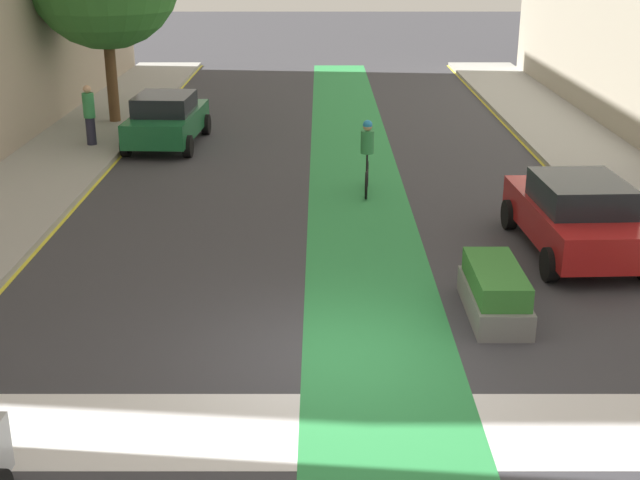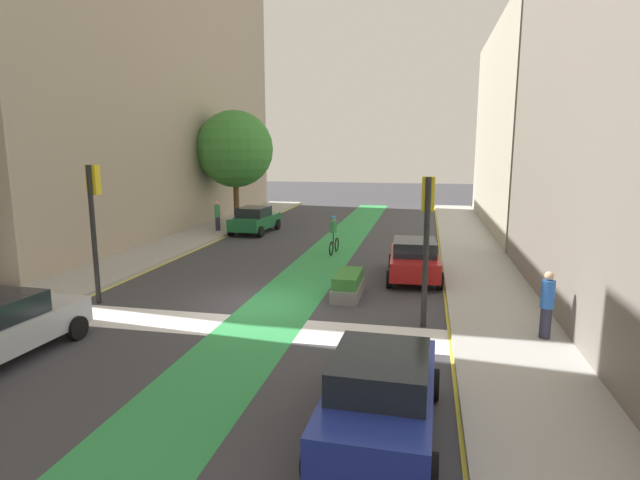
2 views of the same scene
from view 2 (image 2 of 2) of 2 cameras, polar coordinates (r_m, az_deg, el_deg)
The scene contains 17 objects.
ground_plane at distance 16.68m, azimuth -6.93°, elevation -7.30°, with size 120.00×120.00×0.00m, color #38383D.
bike_lane_paint at distance 16.48m, azimuth -4.62°, elevation -7.46°, with size 2.40×60.00×0.01m, color #2D8C47.
crosswalk_band at distance 14.90m, azimuth -9.43°, elevation -9.52°, with size 12.00×1.80×0.01m, color silver.
sidewalk_left at distance 20.29m, azimuth -27.50°, elevation -5.00°, with size 3.00×60.00×0.15m, color #9E9E99.
curb_stripe_left at distance 19.41m, azimuth -24.04°, elevation -5.60°, with size 0.16×60.00×0.01m, color yellow.
sidewalk_right at distance 15.99m, azimuth 19.74°, elevation -8.35°, with size 3.00×60.00×0.15m, color #9E9E99.
curb_stripe_right at distance 15.87m, azimuth 14.30°, elevation -8.46°, with size 0.16×60.00×0.01m, color yellow.
traffic_signal_near_right at distance 14.36m, azimuth 11.97°, elevation 1.92°, with size 0.35×0.52×4.25m.
traffic_signal_near_left at distance 17.80m, azimuth -24.14°, elevation 3.36°, with size 0.35×0.52×4.51m.
car_red_right_far at distance 19.95m, azimuth 10.58°, elevation -2.09°, with size 2.18×4.28×1.57m.
car_green_left_far at distance 30.65m, azimuth -7.36°, elevation 2.30°, with size 2.20×4.28×1.57m.
car_blue_right_near at distance 9.33m, azimuth 6.88°, elevation -16.68°, with size 2.11×4.24×1.57m.
cyclist_in_lane at distance 24.31m, azimuth 1.55°, elevation 0.70°, with size 0.32×1.73×1.86m.
pedestrian_sidewalk_right_a at distance 14.39m, azimuth 24.22°, elevation -6.61°, with size 0.34×0.34×1.78m.
pedestrian_sidewalk_left_a at distance 30.91m, azimuth -11.49°, elevation 2.71°, with size 0.34×0.34×1.76m.
street_tree_near at distance 33.79m, azimuth -9.58°, elevation 10.06°, with size 4.96×4.96×7.30m.
median_planter at distance 17.38m, azimuth 3.17°, elevation -5.12°, with size 0.90×2.17×0.85m.
Camera 2 is at (5.20, -15.03, 5.02)m, focal length 28.39 mm.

